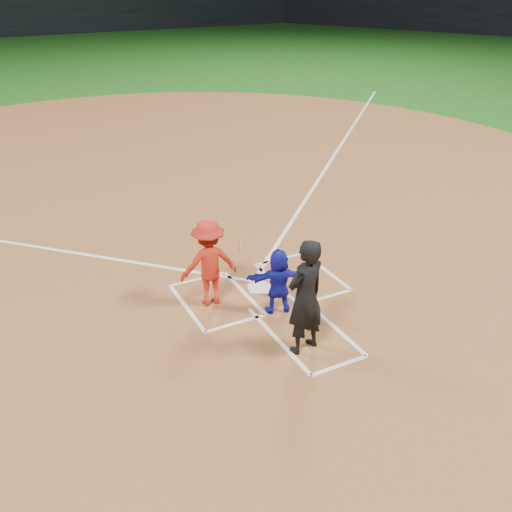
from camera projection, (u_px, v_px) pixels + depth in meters
name	position (u px, v px, depth m)	size (l,w,h in m)	color
ground	(260.00, 289.00, 11.54)	(120.00, 120.00, 0.00)	#165014
home_plate_dirt	(162.00, 193.00, 16.26)	(28.00, 28.00, 0.01)	brown
home_plate	(260.00, 288.00, 11.53)	(0.60, 0.60, 0.02)	silver
catcher	(278.00, 281.00, 10.50)	(1.18, 0.38, 1.28)	#1518AE
umpire	(305.00, 297.00, 9.27)	(0.75, 0.49, 2.05)	black
chalk_markings	(171.00, 201.00, 15.70)	(28.35, 17.32, 0.01)	white
batter_at_plate	(209.00, 263.00, 10.67)	(1.40, 0.92, 1.71)	red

